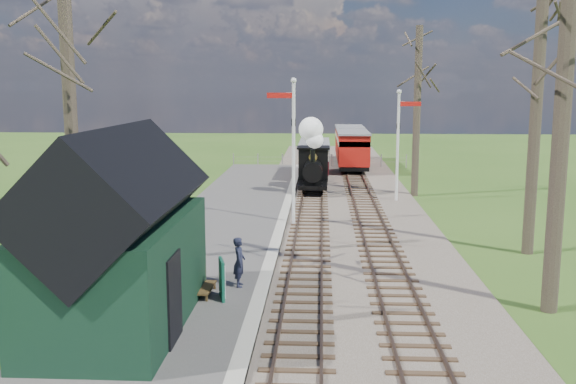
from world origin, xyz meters
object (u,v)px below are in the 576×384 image
Objects in this scene: semaphore_far at (399,137)px; sign_board at (222,279)px; locomotive at (313,160)px; red_carriage_b at (349,143)px; station_shed at (119,240)px; red_carriage_a at (353,150)px; bench at (203,283)px; semaphore_near at (292,141)px; person at (239,262)px; coach at (314,157)px.

semaphore_far is 17.51m from sign_board.
locomotive is 15.05m from red_carriage_b.
station_shed is 30.38m from red_carriage_a.
red_carriage_a is at bearing 78.87° from bench.
red_carriage_b is at bearing 81.78° from sign_board.
semaphore_near is 9.38m from person.
semaphore_near is at bearing -100.85° from red_carriage_a.
semaphore_near reaches higher than red_carriage_a.
locomotive reaches higher than bench.
red_carriage_a is 3.71× the size of person.
red_carriage_a is 26.87m from person.
sign_board is 0.69m from bench.
semaphore_far is 3.99× the size of person.
semaphore_near is 7.91m from semaphore_far.
station_shed reaches higher than person.
coach is 6.03× the size of sign_board.
semaphore_far is at bearing -62.24° from coach.
person is (-6.23, -14.92, -2.43)m from semaphore_far.
red_carriage_b is (-1.77, 17.07, -1.80)m from semaphore_far.
locomotive is at bearing -90.11° from coach.
station_shed is at bearing -106.38° from semaphore_near.
semaphore_near is 14.50m from coach.
red_carriage_b reaches higher than coach.
red_carriage_b is 3.71× the size of person.
station_shed is at bearing -101.13° from red_carriage_b.
locomotive is 18.24m from bench.
station_shed is 12.58m from semaphore_near.
coach is at bearing 86.92° from semaphore_near.
bench is (1.53, 2.27, -1.73)m from station_shed.
sign_board reaches higher than bench.
station_shed is 26.67m from coach.
person is (-4.46, -31.99, -0.64)m from red_carriage_b.
red_carriage_a is (2.60, 3.26, 0.15)m from coach.
sign_board is (2.11, 1.98, -1.52)m from station_shed.
sign_board is at bearing 159.08° from person.
locomotive reaches higher than red_carriage_b.
semaphore_near reaches higher than person.
semaphore_far is 17.26m from red_carriage_b.
locomotive is at bearing -105.66° from red_carriage_a.
coach is at bearing 89.89° from locomotive.
semaphore_near is 5.72× the size of sign_board.
semaphore_far is at bearing -84.07° from red_carriage_b.
red_carriage_b is 4.20× the size of bench.
sign_board is at bearing -26.30° from bench.
red_carriage_b is (2.60, 8.76, 0.15)m from coach.
locomotive reaches higher than person.
red_carriage_a reaches higher than coach.
bench is (-2.76, -17.98, -1.37)m from locomotive.
red_carriage_a is 1.00× the size of red_carriage_b.
semaphore_far is at bearing 67.74° from sign_board.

